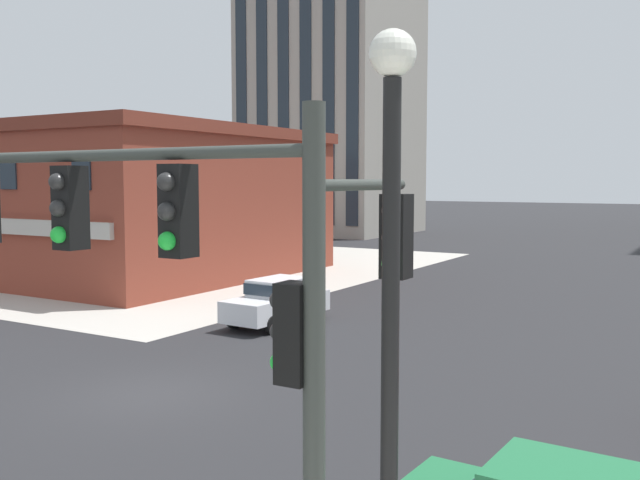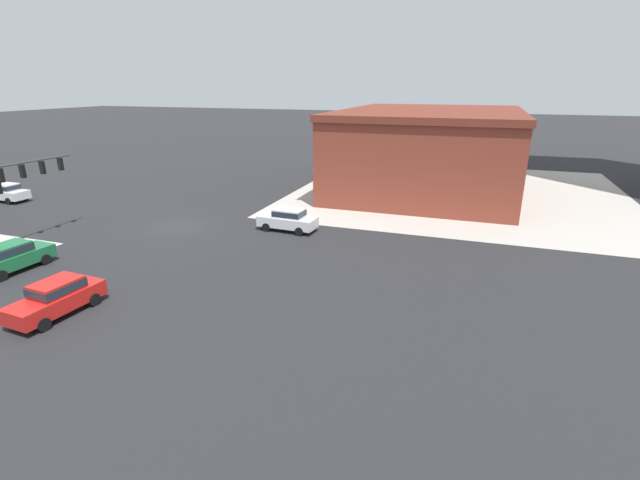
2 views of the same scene
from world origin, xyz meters
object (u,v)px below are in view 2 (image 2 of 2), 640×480
at_px(traffic_signal_main, 10,187).
at_px(car_main_northbound_far, 11,256).
at_px(car_main_southbound_near, 327,164).
at_px(car_main_southbound_far, 288,219).
at_px(car_main_northbound_near, 5,192).
at_px(car_parked_curb, 56,296).

relative_size(traffic_signal_main, car_main_northbound_far, 1.60).
height_order(car_main_northbound_far, car_main_southbound_near, same).
bearing_deg(car_main_southbound_far, car_main_northbound_far, -44.20).
relative_size(traffic_signal_main, car_main_southbound_far, 1.60).
height_order(traffic_signal_main, car_main_southbound_near, traffic_signal_main).
bearing_deg(car_main_northbound_near, car_main_northbound_far, 53.47).
relative_size(car_main_northbound_near, car_main_southbound_near, 0.98).
relative_size(traffic_signal_main, car_main_northbound_near, 1.63).
xyz_separation_m(car_main_northbound_near, car_parked_curb, (15.32, 23.41, 0.00)).
bearing_deg(car_main_northbound_far, car_main_southbound_far, 135.80).
distance_m(traffic_signal_main, car_main_southbound_far, 18.56).
bearing_deg(car_parked_curb, car_main_southbound_near, 179.84).
xyz_separation_m(traffic_signal_main, car_parked_curb, (6.55, 10.53, -3.20)).
height_order(car_main_southbound_near, car_parked_curb, same).
distance_m(traffic_signal_main, car_main_southbound_near, 35.41).
bearing_deg(car_main_southbound_near, car_main_northbound_far, -10.99).
bearing_deg(car_main_southbound_far, car_main_southbound_near, -168.15).
relative_size(car_main_southbound_near, car_parked_curb, 0.99).
distance_m(car_main_northbound_near, car_main_southbound_far, 28.64).
distance_m(car_main_southbound_near, car_parked_curb, 40.17).
height_order(traffic_signal_main, car_main_northbound_near, traffic_signal_main).
xyz_separation_m(car_main_southbound_far, car_parked_curb, (15.84, -5.22, 0.00)).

